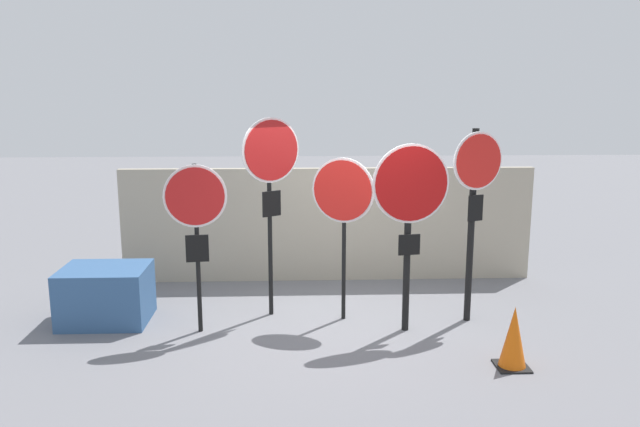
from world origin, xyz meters
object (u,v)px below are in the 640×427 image
object	(u,v)px
stop_sign_1	(271,168)
traffic_cone_0	(514,338)
stop_sign_3	(410,203)
stop_sign_4	(475,191)
stop_sign_0	(196,210)
stop_sign_2	(343,199)
storage_crate	(106,295)

from	to	relation	value
stop_sign_1	traffic_cone_0	size ratio (longest dim) A/B	3.79
stop_sign_3	stop_sign_4	xyz separation A→B (m)	(0.87, 0.32, 0.09)
stop_sign_0	stop_sign_2	size ratio (longest dim) A/B	0.99
stop_sign_3	storage_crate	distance (m)	4.07
stop_sign_0	traffic_cone_0	world-z (taller)	stop_sign_0
stop_sign_0	stop_sign_4	xyz separation A→B (m)	(3.44, 0.25, 0.16)
stop_sign_1	stop_sign_3	xyz separation A→B (m)	(1.68, -0.64, -0.35)
stop_sign_0	stop_sign_2	bearing A→B (deg)	4.62
stop_sign_4	traffic_cone_0	bearing A→B (deg)	-108.17
traffic_cone_0	storage_crate	distance (m)	5.05
stop_sign_2	stop_sign_3	distance (m)	0.88
stop_sign_4	storage_crate	size ratio (longest dim) A/B	2.29
stop_sign_3	storage_crate	world-z (taller)	stop_sign_3
traffic_cone_0	stop_sign_2	bearing A→B (deg)	139.59
stop_sign_3	stop_sign_4	distance (m)	0.93
stop_sign_0	stop_sign_4	distance (m)	3.45
traffic_cone_0	storage_crate	size ratio (longest dim) A/B	0.64
stop_sign_4	storage_crate	world-z (taller)	stop_sign_4
storage_crate	stop_sign_3	bearing A→B (deg)	-7.46
stop_sign_3	storage_crate	size ratio (longest dim) A/B	2.15
stop_sign_0	stop_sign_2	distance (m)	1.83
stop_sign_2	storage_crate	size ratio (longest dim) A/B	1.96
stop_sign_4	traffic_cone_0	size ratio (longest dim) A/B	3.60
storage_crate	stop_sign_4	bearing A→B (deg)	-2.23
stop_sign_0	stop_sign_4	world-z (taller)	stop_sign_4
stop_sign_1	stop_sign_0	bearing A→B (deg)	-179.97
stop_sign_3	stop_sign_4	size ratio (longest dim) A/B	0.94
stop_sign_0	storage_crate	xyz separation A→B (m)	(-1.27, 0.44, -1.19)
stop_sign_1	stop_sign_2	distance (m)	1.00
stop_sign_1	storage_crate	world-z (taller)	stop_sign_1
stop_sign_3	stop_sign_4	bearing A→B (deg)	10.57
stop_sign_4	storage_crate	distance (m)	4.90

